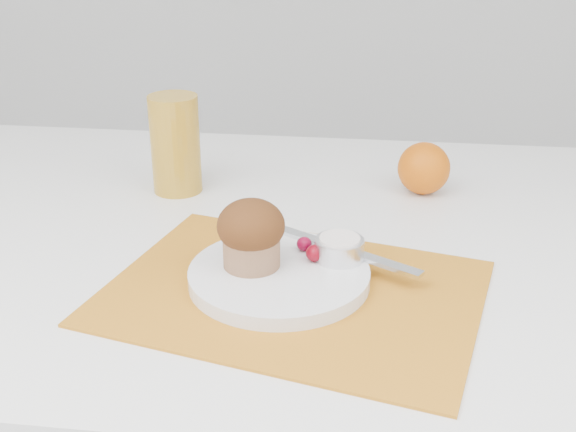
# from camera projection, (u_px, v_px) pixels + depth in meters

# --- Properties ---
(placemat) EXTENTS (0.46, 0.38, 0.00)m
(placemat) POSITION_uv_depth(u_px,v_px,m) (293.00, 292.00, 0.80)
(placemat) COLOR orange
(placemat) RESTS_ON table
(plate) EXTENTS (0.26, 0.26, 0.02)m
(plate) POSITION_uv_depth(u_px,v_px,m) (279.00, 276.00, 0.81)
(plate) COLOR white
(plate) RESTS_ON placemat
(ramekin) EXTENTS (0.07, 0.07, 0.02)m
(ramekin) POSITION_uv_depth(u_px,v_px,m) (339.00, 249.00, 0.83)
(ramekin) COLOR silver
(ramekin) RESTS_ON plate
(cream) EXTENTS (0.05, 0.05, 0.01)m
(cream) POSITION_uv_depth(u_px,v_px,m) (340.00, 240.00, 0.82)
(cream) COLOR white
(cream) RESTS_ON ramekin
(raspberry_near) EXTENTS (0.02, 0.02, 0.02)m
(raspberry_near) POSITION_uv_depth(u_px,v_px,m) (304.00, 244.00, 0.85)
(raspberry_near) COLOR #5C021A
(raspberry_near) RESTS_ON plate
(raspberry_far) EXTENTS (0.02, 0.02, 0.02)m
(raspberry_far) POSITION_uv_depth(u_px,v_px,m) (315.00, 253.00, 0.83)
(raspberry_far) COLOR #57020C
(raspberry_far) RESTS_ON plate
(butter_knife) EXTENTS (0.18, 0.11, 0.00)m
(butter_knife) POSITION_uv_depth(u_px,v_px,m) (347.00, 251.00, 0.85)
(butter_knife) COLOR silver
(butter_knife) RESTS_ON plate
(orange) EXTENTS (0.08, 0.08, 0.08)m
(orange) POSITION_uv_depth(u_px,v_px,m) (424.00, 168.00, 1.05)
(orange) COLOR #DC6007
(orange) RESTS_ON table
(juice_glass) EXTENTS (0.07, 0.07, 0.14)m
(juice_glass) POSITION_uv_depth(u_px,v_px,m) (175.00, 144.00, 1.05)
(juice_glass) COLOR #BF8C23
(juice_glass) RESTS_ON table
(muffin) EXTENTS (0.08, 0.08, 0.08)m
(muffin) POSITION_uv_depth(u_px,v_px,m) (251.00, 233.00, 0.80)
(muffin) COLOR #9E6E4C
(muffin) RESTS_ON plate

